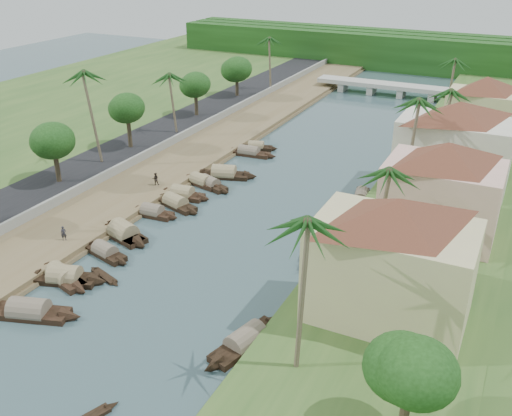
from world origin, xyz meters
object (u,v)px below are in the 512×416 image
at_px(bridge, 387,87).
at_px(sampan_1, 65,278).
at_px(building_near, 392,258).
at_px(sampan_0, 29,312).
at_px(person_near, 64,233).

relative_size(bridge, sampan_1, 3.35).
distance_m(bridge, building_near, 76.54).
bearing_deg(sampan_0, person_near, 101.04).
bearing_deg(bridge, person_near, -100.14).
height_order(building_near, sampan_1, building_near).
distance_m(sampan_1, person_near, 6.84).
xyz_separation_m(bridge, person_near, (-13.48, -75.36, -0.16)).
bearing_deg(sampan_0, sampan_1, 83.51).
bearing_deg(sampan_1, sampan_0, -96.45).
bearing_deg(building_near, person_near, -177.60).
bearing_deg(person_near, building_near, -39.27).
bearing_deg(person_near, bridge, 38.20).
relative_size(bridge, sampan_0, 2.97).
relative_size(sampan_0, sampan_1, 1.13).
height_order(bridge, sampan_0, bridge).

